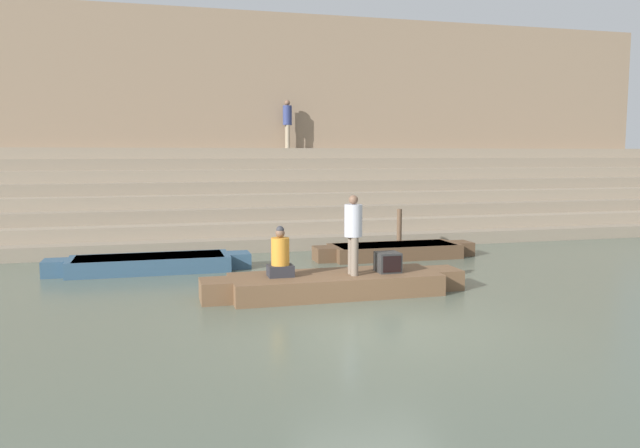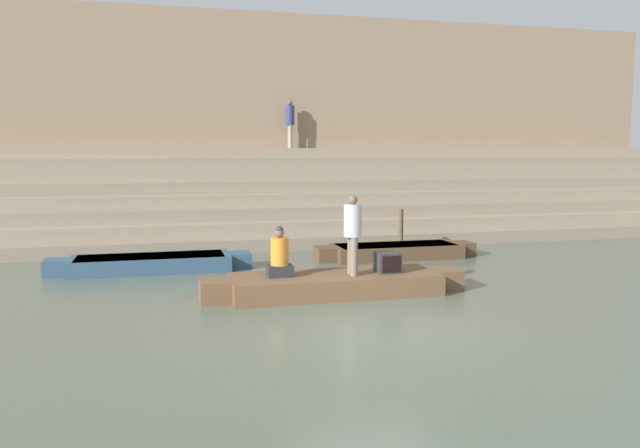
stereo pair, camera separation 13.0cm
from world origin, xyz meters
name	(u,v)px [view 2 (the right image)]	position (x,y,z in m)	size (l,w,h in m)	color
ground_plane	(372,327)	(0.00, 0.00, 0.00)	(120.00, 120.00, 0.00)	#566051
ghat_steps	(260,205)	(0.00, 12.09, 1.09)	(36.00, 6.04, 3.08)	gray
back_wall	(248,123)	(0.00, 14.83, 4.06)	(34.20, 1.28, 8.18)	#937A60
rowboat_main	(334,283)	(0.04, 2.49, 0.23)	(5.46, 1.57, 0.42)	brown
person_standing	(353,229)	(0.38, 2.33, 1.35)	(0.36, 0.36, 1.62)	#756656
person_rowing	(280,257)	(-1.09, 2.54, 0.82)	(0.51, 0.40, 1.02)	#28282D
tv_set	(388,262)	(1.17, 2.42, 0.63)	(0.47, 0.48, 0.41)	#2D2D2D
moored_boat_shore	(151,263)	(-3.64, 6.05, 0.21)	(4.90, 1.29, 0.38)	#33516B
moored_boat_distant	(396,251)	(2.90, 6.38, 0.21)	(4.56, 1.29, 0.38)	brown
mooring_post	(401,231)	(3.37, 7.22, 0.64)	(0.14, 0.14, 1.28)	brown
person_on_steps	(290,120)	(1.47, 13.85, 4.13)	(0.34, 0.34, 1.81)	gray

